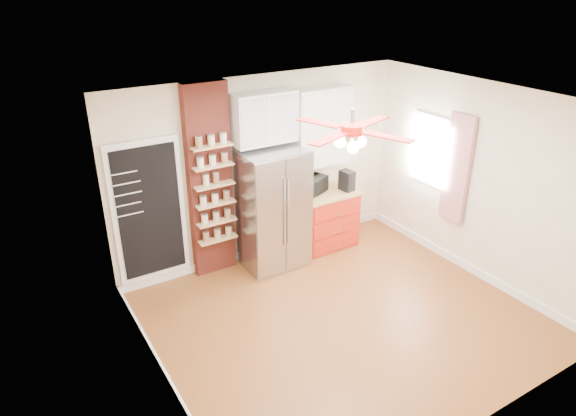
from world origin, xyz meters
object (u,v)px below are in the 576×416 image
red_cabinet (325,219)px  canister_left (351,186)px  toaster_oven (312,185)px  pantry_jar_oats (206,180)px  ceiling_fan (352,130)px  coffee_maker (347,181)px  fridge (272,209)px

red_cabinet → canister_left: size_ratio=7.02×
canister_left → toaster_oven: bearing=159.2°
canister_left → pantry_jar_oats: bearing=173.5°
ceiling_fan → coffee_maker: 2.43m
canister_left → red_cabinet: bearing=161.6°
ceiling_fan → pantry_jar_oats: (-0.95, 1.81, -0.98)m
fridge → red_cabinet: bearing=3.0°
fridge → coffee_maker: 1.29m
ceiling_fan → fridge: bearing=91.8°
toaster_oven → red_cabinet: bearing=-48.8°
fridge → coffee_maker: bearing=-2.2°
red_cabinet → pantry_jar_oats: size_ratio=6.46×
red_cabinet → coffee_maker: (0.31, -0.10, 0.60)m
fridge → pantry_jar_oats: (-0.90, 0.18, 0.57)m
red_cabinet → coffee_maker: 0.69m
ceiling_fan → toaster_oven: (0.73, 1.77, -1.40)m
ceiling_fan → canister_left: size_ratio=10.45×
fridge → ceiling_fan: 2.25m
red_cabinet → fridge: bearing=-177.0°
red_cabinet → ceiling_fan: bearing=-118.7°
coffee_maker → red_cabinet: bearing=155.0°
red_cabinet → coffee_maker: size_ratio=3.02×
coffee_maker → canister_left: bearing=-29.3°
red_cabinet → toaster_oven: (-0.19, 0.09, 0.57)m
ceiling_fan → pantry_jar_oats: size_ratio=9.62×
ceiling_fan → toaster_oven: 2.37m
toaster_oven → coffee_maker: bearing=-44.3°
ceiling_fan → red_cabinet: bearing=61.3°
toaster_oven → coffee_maker: (0.50, -0.19, 0.03)m
pantry_jar_oats → fridge: bearing=-11.3°
fridge → pantry_jar_oats: bearing=168.7°
toaster_oven → fridge: bearing=166.6°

